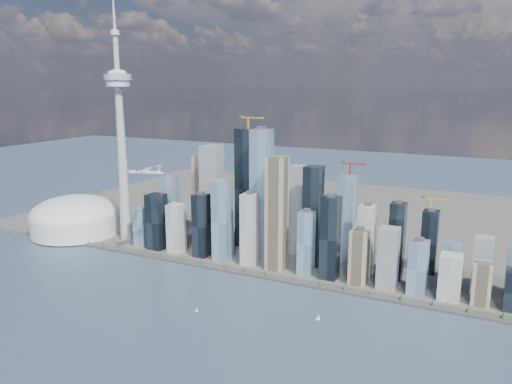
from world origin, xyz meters
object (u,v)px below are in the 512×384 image
at_px(airplane, 145,172).
at_px(sailboat_west, 197,310).
at_px(dome_stadium, 75,217).
at_px(sailboat_east, 318,318).
at_px(needle_tower, 121,135).

bearing_deg(airplane, sailboat_west, -46.83).
distance_m(dome_stadium, sailboat_west, 520.40).
xyz_separation_m(sailboat_west, sailboat_east, (176.78, 55.57, 0.43)).
distance_m(needle_tower, sailboat_east, 584.21).
relative_size(airplane, sailboat_west, 7.91).
bearing_deg(needle_tower, airplane, -37.25).
bearing_deg(sailboat_east, sailboat_west, -171.85).
bearing_deg(sailboat_east, needle_tower, 151.51).
distance_m(needle_tower, dome_stadium, 241.40).
xyz_separation_m(needle_tower, sailboat_east, (506.16, -176.14, -232.53)).
distance_m(needle_tower, sailboat_west, 465.26).
xyz_separation_m(dome_stadium, airplane, (290.75, -104.64, 145.70)).
bearing_deg(dome_stadium, airplane, -19.79).
bearing_deg(sailboat_west, sailboat_east, 12.70).
bearing_deg(sailboat_west, needle_tower, 140.12).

